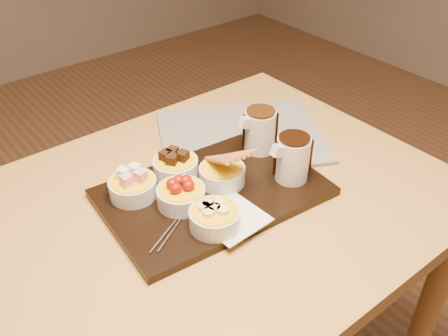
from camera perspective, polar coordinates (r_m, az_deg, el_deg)
dining_table at (r=1.10m, az=-5.10°, el=-9.24°), size 1.20×0.80×0.75m
serving_board at (r=1.07m, az=-1.25°, el=-2.80°), size 0.48×0.34×0.02m
napkin at (r=0.99m, az=0.88°, el=-5.71°), size 0.13×0.13×0.00m
bowl_marshmallows at (r=1.06m, az=-10.37°, el=-2.25°), size 0.10×0.10×0.04m
bowl_cake at (r=1.10m, az=-5.55°, el=0.06°), size 0.10×0.10×0.04m
bowl_strawberries at (r=1.02m, az=-4.92°, el=-3.25°), size 0.10×0.10×0.04m
bowl_biscotti at (r=1.07m, az=-0.21°, el=-0.81°), size 0.10×0.10×0.04m
bowl_bananas at (r=0.96m, az=-1.09°, el=-5.80°), size 0.10×0.10×0.04m
pitcher_dark_chocolate at (r=1.08m, az=7.84°, el=1.03°), size 0.08×0.08×0.10m
pitcher_milk_chocolate at (r=1.17m, az=4.12°, el=4.21°), size 0.08×0.08×0.10m
fondue_skewers at (r=1.01m, az=-4.67°, el=-4.87°), size 0.14×0.25×0.01m
newspaper at (r=1.27m, az=1.94°, el=3.63°), size 0.50×0.47×0.01m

